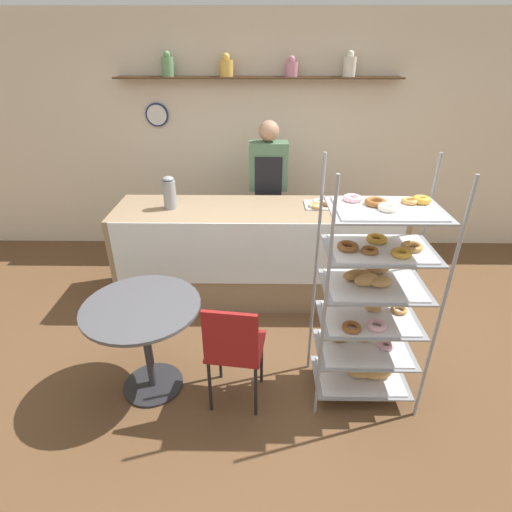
% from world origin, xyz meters
% --- Properties ---
extents(ground_plane, '(14.00, 14.00, 0.00)m').
position_xyz_m(ground_plane, '(0.00, 0.00, 0.00)').
color(ground_plane, brown).
extents(back_wall, '(10.00, 0.30, 2.70)m').
position_xyz_m(back_wall, '(-0.00, 2.36, 1.36)').
color(back_wall, beige).
rests_on(back_wall, ground_plane).
extents(display_counter, '(2.73, 0.75, 0.96)m').
position_xyz_m(display_counter, '(0.00, 1.09, 0.48)').
color(display_counter, '#937A5B').
rests_on(display_counter, ground_plane).
extents(pastry_rack, '(0.73, 0.49, 1.75)m').
position_xyz_m(pastry_rack, '(0.79, -0.24, 0.79)').
color(pastry_rack, gray).
rests_on(pastry_rack, ground_plane).
extents(person_worker, '(0.40, 0.23, 1.67)m').
position_xyz_m(person_worker, '(0.12, 1.71, 0.92)').
color(person_worker, '#282833').
rests_on(person_worker, ground_plane).
extents(cafe_table, '(0.82, 0.82, 0.75)m').
position_xyz_m(cafe_table, '(-0.79, -0.23, 0.57)').
color(cafe_table, '#262628').
rests_on(cafe_table, ground_plane).
extents(cafe_chair, '(0.43, 0.43, 0.88)m').
position_xyz_m(cafe_chair, '(-0.14, -0.40, 0.54)').
color(cafe_chair, black).
rests_on(cafe_chair, ground_plane).
extents(coffee_carafe, '(0.12, 0.12, 0.31)m').
position_xyz_m(coffee_carafe, '(-0.82, 1.08, 1.11)').
color(coffee_carafe, gray).
rests_on(coffee_carafe, display_counter).
extents(donut_tray_counter, '(0.51, 0.28, 0.05)m').
position_xyz_m(donut_tray_counter, '(0.65, 1.15, 0.98)').
color(donut_tray_counter, silver).
rests_on(donut_tray_counter, display_counter).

